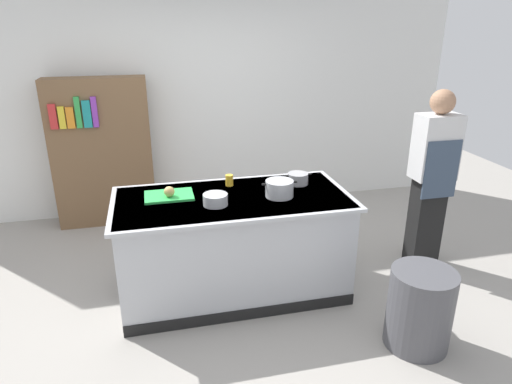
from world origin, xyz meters
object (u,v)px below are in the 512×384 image
Objects in this scene: mixing_bowl at (215,200)px; juice_cup at (229,180)px; onion at (169,192)px; sauce_pan at (298,179)px; bookshelf at (102,153)px; stock_pot at (279,189)px; person_chef at (432,177)px; trash_bin at (420,309)px.

mixing_bowl is 1.98× the size of juice_cup.
onion reaches higher than sauce_pan.
stock_pot is at bearing -50.00° from bookshelf.
sauce_pan is 1.26× the size of mixing_bowl.
stock_pot reaches higher than sauce_pan.
sauce_pan is (1.14, 0.10, -0.01)m from onion.
mixing_bowl is at bearing -158.35° from sauce_pan.
stock_pot is at bearing -44.28° from juice_cup.
stock_pot is at bearing 86.89° from person_chef.
onion is 0.88× the size of juice_cup.
bookshelf reaches higher than mixing_bowl.
trash_bin is (0.56, -1.21, -0.64)m from sauce_pan.
stock_pot is (0.90, -0.16, 0.01)m from onion.
bookshelf is at bearing 111.35° from onion.
person_chef reaches higher than onion.
mixing_bowl is at bearing -62.17° from bookshelf.
person_chef is at bearing -7.22° from juice_cup.
onion is at bearing 170.16° from stock_pot.
juice_cup is (-0.36, 0.35, -0.02)m from stock_pot.
bookshelf reaches higher than onion.
stock_pot is 1.41m from trash_bin.
stock_pot is 0.35m from sauce_pan.
mixing_bowl is (0.35, -0.22, -0.02)m from onion.
bookshelf is (-2.37, 2.82, 0.54)m from trash_bin.
sauce_pan is at bearing -9.28° from juice_cup.
stock_pot is 0.55m from mixing_bowl.
stock_pot is at bearing 130.24° from trash_bin.
bookshelf reaches higher than sauce_pan.
mixing_bowl is at bearing -173.60° from stock_pot.
juice_cup is 1.94m from bookshelf.
mixing_bowl is 2.07m from person_chef.
person_chef reaches higher than trash_bin.
sauce_pan is 0.14× the size of person_chef.
sauce_pan is 2.43m from bookshelf.
trash_bin is at bearing -49.76° from stock_pot.
person_chef is at bearing -29.62° from bookshelf.
mixing_bowl is at bearing -114.28° from juice_cup.
person_chef reaches higher than bookshelf.
sauce_pan is at bearing -41.69° from bookshelf.
trash_bin is at bearing -48.18° from juice_cup.
stock_pot reaches higher than juice_cup.
person_chef is at bearing 4.35° from stock_pot.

